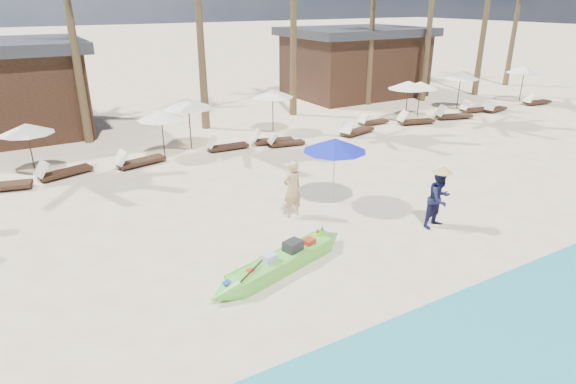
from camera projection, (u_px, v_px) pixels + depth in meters
ground at (332, 261)px, 11.90m from camera, size 240.00×240.00×0.00m
green_canoe at (282, 262)px, 11.49m from camera, size 4.73×1.62×0.62m
tourist at (292, 189)px, 14.07m from camera, size 0.67×0.47×1.73m
vendor_green at (439, 199)px, 13.44m from camera, size 0.88×0.72×1.68m
blue_umbrella at (335, 145)px, 14.63m from camera, size 1.96×1.96×2.11m
resort_parasol_4 at (26, 129)px, 17.14m from camera, size 1.86×1.86×1.92m
lounger_4_right at (61, 172)px, 17.41m from camera, size 2.02×1.15×0.65m
resort_parasol_5 at (161, 115)px, 19.15m from camera, size 1.86×1.86×1.92m
lounger_5_left at (138, 161)px, 18.57m from camera, size 2.03×1.04×0.66m
resort_parasol_6 at (188, 104)px, 20.10m from camera, size 2.11×2.11×2.17m
lounger_6_left at (226, 146)px, 20.53m from camera, size 1.81×0.64×0.60m
lounger_6_right at (284, 142)px, 21.09m from camera, size 1.69×0.77×0.55m
resort_parasol_7 at (273, 93)px, 22.85m from camera, size 2.00×2.00×2.06m
lounger_7_left at (270, 140)px, 21.38m from camera, size 1.95×1.02×0.63m
lounger_7_right at (356, 130)px, 22.82m from camera, size 2.03×1.03×0.66m
resort_parasol_8 at (408, 85)px, 24.62m from camera, size 2.07×2.07×2.13m
lounger_8_left at (372, 121)px, 24.62m from camera, size 1.69×0.53×0.57m
resort_parasol_9 at (420, 85)px, 25.67m from camera, size 1.87×1.87×1.92m
lounger_9_left at (414, 120)px, 24.71m from camera, size 2.02×1.06×0.66m
lounger_9_right at (452, 115)px, 25.79m from camera, size 2.10×1.16×0.68m
resort_parasol_10 at (461, 75)px, 27.55m from camera, size 2.11×2.11×2.17m
lounger_10_left at (474, 109)px, 27.33m from camera, size 1.93×0.94×0.63m
lounger_10_right at (495, 108)px, 27.47m from camera, size 1.78×0.81×0.58m
resort_parasol_11 at (525, 69)px, 29.46m from camera, size 2.15×2.15×2.21m
lounger_11_left at (536, 101)px, 29.27m from camera, size 1.98×0.78×0.66m
pavilion_east at (354, 61)px, 31.63m from camera, size 8.80×6.60×4.30m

